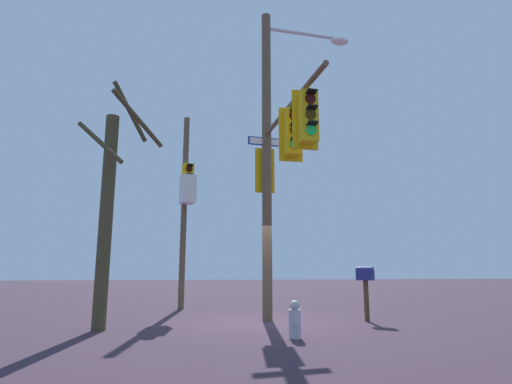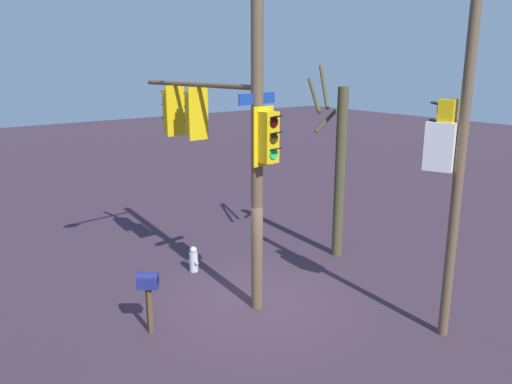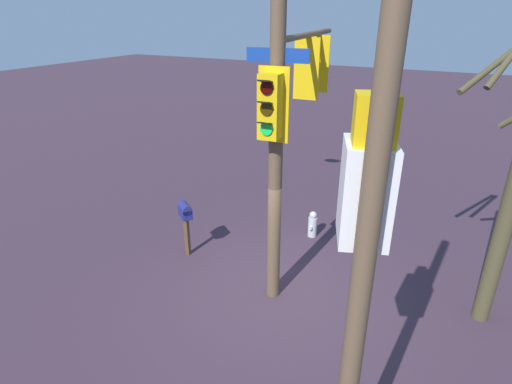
# 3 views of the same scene
# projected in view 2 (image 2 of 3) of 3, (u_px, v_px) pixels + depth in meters

# --- Properties ---
(ground_plane) EXTENTS (80.00, 80.00, 0.00)m
(ground_plane) POSITION_uv_depth(u_px,v_px,m) (257.00, 303.00, 12.36)
(ground_plane) COLOR #392936
(main_signal_pole_assembly) EXTENTS (4.88, 3.26, 8.91)m
(main_signal_pole_assembly) POSITION_uv_depth(u_px,v_px,m) (231.00, 109.00, 11.42)
(main_signal_pole_assembly) COLOR brown
(main_signal_pole_assembly) RESTS_ON ground
(secondary_pole_assembly) EXTENTS (0.81, 0.61, 6.81)m
(secondary_pole_assembly) POSITION_uv_depth(u_px,v_px,m) (449.00, 157.00, 10.10)
(secondary_pole_assembly) COLOR brown
(secondary_pole_assembly) RESTS_ON ground
(fire_hydrant) EXTENTS (0.38, 0.24, 0.73)m
(fire_hydrant) POSITION_uv_depth(u_px,v_px,m) (194.00, 260.00, 14.12)
(fire_hydrant) COLOR #B2B2B7
(fire_hydrant) RESTS_ON ground
(mailbox) EXTENTS (0.46, 0.50, 1.41)m
(mailbox) POSITION_uv_depth(u_px,v_px,m) (148.00, 285.00, 10.73)
(mailbox) COLOR #4C3823
(mailbox) RESTS_ON ground
(bare_tree_behind_pole) EXTENTS (1.48, 1.89, 5.60)m
(bare_tree_behind_pole) POSITION_uv_depth(u_px,v_px,m) (338.00, 166.00, 14.76)
(bare_tree_behind_pole) COLOR #443E27
(bare_tree_behind_pole) RESTS_ON ground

